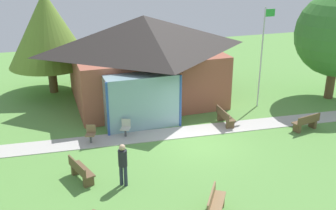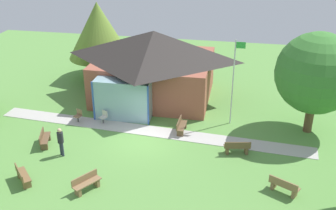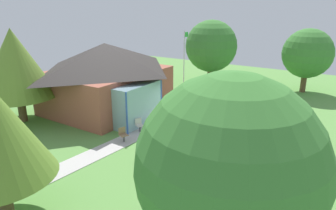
% 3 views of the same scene
% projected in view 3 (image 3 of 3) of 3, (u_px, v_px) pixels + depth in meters
% --- Properties ---
extents(ground_plane, '(44.00, 44.00, 0.00)m').
position_uv_depth(ground_plane, '(188.00, 122.00, 20.90)').
color(ground_plane, '#609947').
extents(pavilion, '(9.21, 8.52, 5.01)m').
position_uv_depth(pavilion, '(107.00, 76.00, 22.77)').
color(pavilion, '#A35642').
rests_on(pavilion, ground_plane).
extents(footpath, '(20.48, 2.95, 0.03)m').
position_uv_depth(footpath, '(173.00, 118.00, 21.53)').
color(footpath, '#BCB7B2').
rests_on(footpath, ground_plane).
extents(flagpole, '(0.64, 0.08, 5.68)m').
position_uv_depth(flagpole, '(184.00, 61.00, 25.65)').
color(flagpole, silver).
rests_on(flagpole, ground_plane).
extents(bench_front_center, '(1.20, 1.49, 0.84)m').
position_uv_depth(bench_front_center, '(256.00, 143.00, 16.75)').
color(bench_front_center, olive).
rests_on(bench_front_center, ground_plane).
extents(bench_mid_left, '(0.88, 1.56, 0.84)m').
position_uv_depth(bench_mid_left, '(160.00, 155.00, 15.43)').
color(bench_mid_left, brown).
rests_on(bench_mid_left, ground_plane).
extents(bench_front_left, '(1.34, 1.40, 0.84)m').
position_uv_depth(bench_front_left, '(233.00, 170.00, 14.01)').
color(bench_front_left, brown).
rests_on(bench_front_left, ground_plane).
extents(bench_rear_near_path, '(0.49, 1.51, 0.84)m').
position_uv_depth(bench_rear_near_path, '(184.00, 105.00, 23.16)').
color(bench_rear_near_path, brown).
rests_on(bench_rear_near_path, ground_plane).
extents(bench_mid_right, '(1.56, 0.71, 0.84)m').
position_uv_depth(bench_mid_right, '(226.00, 98.00, 25.00)').
color(bench_mid_right, brown).
rests_on(bench_mid_right, ground_plane).
extents(bench_lawn_far_right, '(1.53, 1.11, 0.84)m').
position_uv_depth(bench_lawn_far_right, '(274.00, 97.00, 25.22)').
color(bench_lawn_far_right, olive).
rests_on(bench_lawn_far_right, ground_plane).
extents(patio_chair_west, '(0.56, 0.56, 0.86)m').
position_uv_depth(patio_chair_west, '(123.00, 135.00, 17.74)').
color(patio_chair_west, '#8C6B4C').
rests_on(patio_chair_west, ground_plane).
extents(patio_chair_porch_left, '(0.59, 0.59, 0.86)m').
position_uv_depth(patio_chair_porch_left, '(139.00, 126.00, 19.17)').
color(patio_chair_porch_left, beige).
rests_on(patio_chair_porch_left, ground_plane).
extents(visitor_strolling_lawn, '(0.34, 0.34, 1.74)m').
position_uv_depth(visitor_strolling_lawn, '(190.00, 137.00, 15.97)').
color(visitor_strolling_lawn, '#2D3347').
rests_on(visitor_strolling_lawn, ground_plane).
extents(tree_far_east, '(4.40, 4.40, 5.74)m').
position_uv_depth(tree_far_east, '(307.00, 54.00, 27.16)').
color(tree_far_east, brown).
rests_on(tree_far_east, ground_plane).
extents(tree_behind_pavilion_left, '(4.99, 4.99, 6.28)m').
position_uv_depth(tree_behind_pavilion_left, '(15.00, 63.00, 19.84)').
color(tree_behind_pavilion_left, brown).
rests_on(tree_behind_pavilion_left, ground_plane).
extents(tree_lawn_corner, '(4.92, 4.92, 6.13)m').
position_uv_depth(tree_lawn_corner, '(229.00, 166.00, 7.83)').
color(tree_lawn_corner, brown).
rests_on(tree_lawn_corner, ground_plane).
extents(tree_east_hedge, '(4.93, 4.93, 6.38)m').
position_uv_depth(tree_east_hedge, '(211.00, 46.00, 29.18)').
color(tree_east_hedge, brown).
rests_on(tree_east_hedge, ground_plane).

